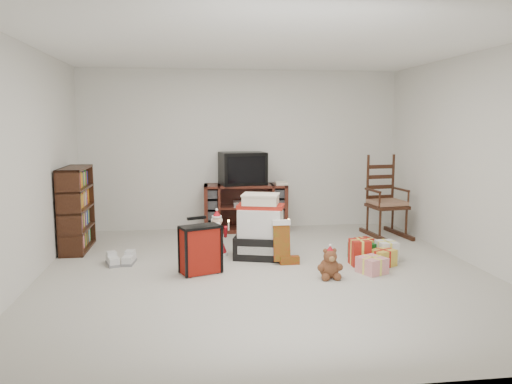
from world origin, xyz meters
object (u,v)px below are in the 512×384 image
(gift_pile, at_px, (261,231))
(sneaker_pair, at_px, (121,260))
(rocking_chair, at_px, (385,207))
(red_suitcase, at_px, (200,249))
(santa_figurine, at_px, (276,237))
(tv_stand, at_px, (246,208))
(crt_television, at_px, (243,168))
(gift_cluster, at_px, (371,253))
(bookshelf, at_px, (77,210))
(teddy_bear, at_px, (329,265))
(mrs_claus_figurine, at_px, (217,238))

(gift_pile, xyz_separation_m, sneaker_pair, (-1.70, -0.07, -0.29))
(rocking_chair, bearing_deg, red_suitcase, -158.06)
(gift_pile, bearing_deg, rocking_chair, 42.29)
(santa_figurine, bearing_deg, tv_stand, 98.67)
(tv_stand, relative_size, crt_television, 1.76)
(rocking_chair, xyz_separation_m, santa_figurine, (-1.81, -0.88, -0.20))
(gift_pile, height_order, santa_figurine, gift_pile)
(red_suitcase, bearing_deg, santa_figurine, 13.87)
(tv_stand, xyz_separation_m, gift_cluster, (1.31, -1.98, -0.25))
(rocking_chair, bearing_deg, bookshelf, 176.08)
(sneaker_pair, distance_m, crt_television, 2.53)
(gift_pile, bearing_deg, tv_stand, 106.55)
(teddy_bear, relative_size, mrs_claus_figurine, 0.55)
(bookshelf, bearing_deg, gift_pile, -17.19)
(bookshelf, height_order, mrs_claus_figurine, bookshelf)
(teddy_bear, height_order, sneaker_pair, teddy_bear)
(sneaker_pair, bearing_deg, crt_television, 36.79)
(tv_stand, relative_size, red_suitcase, 2.03)
(tv_stand, height_order, gift_cluster, tv_stand)
(gift_pile, height_order, teddy_bear, gift_pile)
(tv_stand, bearing_deg, red_suitcase, -106.19)
(santa_figurine, bearing_deg, rocking_chair, 25.81)
(red_suitcase, bearing_deg, mrs_claus_figurine, 52.16)
(teddy_bear, height_order, santa_figurine, santa_figurine)
(bookshelf, distance_m, santa_figurine, 2.66)
(bookshelf, xyz_separation_m, mrs_claus_figurine, (1.83, -0.54, -0.30))
(rocking_chair, relative_size, gift_pile, 1.59)
(tv_stand, relative_size, bookshelf, 1.18)
(gift_pile, xyz_separation_m, gift_cluster, (1.30, -0.40, -0.23))
(tv_stand, bearing_deg, crt_television, 153.43)
(sneaker_pair, bearing_deg, bookshelf, 120.63)
(sneaker_pair, relative_size, crt_television, 0.51)
(rocking_chair, bearing_deg, gift_pile, -161.24)
(red_suitcase, xyz_separation_m, teddy_bear, (1.39, -0.36, -0.13))
(red_suitcase, xyz_separation_m, sneaker_pair, (-0.94, 0.50, -0.23))
(sneaker_pair, bearing_deg, gift_pile, -6.23)
(gift_pile, bearing_deg, red_suitcase, -126.97)
(bookshelf, height_order, gift_pile, bookshelf)
(teddy_bear, xyz_separation_m, sneaker_pair, (-2.32, 0.85, -0.09))
(rocking_chair, distance_m, sneaker_pair, 3.89)
(rocking_chair, distance_m, red_suitcase, 3.20)
(mrs_claus_figurine, bearing_deg, tv_stand, 69.29)
(santa_figurine, xyz_separation_m, mrs_claus_figurine, (-0.75, 0.08, -0.00))
(rocking_chair, distance_m, gift_cluster, 1.60)
(gift_pile, distance_m, red_suitcase, 0.95)
(teddy_bear, bearing_deg, gift_cluster, 38.11)
(tv_stand, height_order, santa_figurine, tv_stand)
(rocking_chair, relative_size, sneaker_pair, 3.35)
(gift_pile, xyz_separation_m, santa_figurine, (0.21, 0.12, -0.12))
(bookshelf, distance_m, teddy_bear, 3.44)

